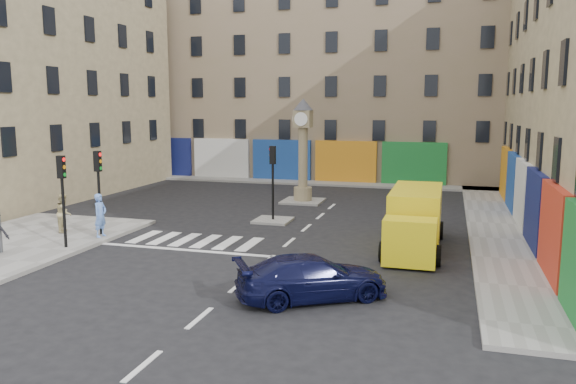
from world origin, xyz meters
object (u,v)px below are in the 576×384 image
at_px(traffic_light_island, 273,171).
at_px(traffic_light_left_near, 62,187).
at_px(clock_pillar, 303,144).
at_px(yellow_van, 415,220).
at_px(traffic_light_left_far, 98,179).
at_px(pedestrian_tan, 64,213).
at_px(navy_sedan, 312,277).
at_px(pedestrian_blue, 100,215).

bearing_deg(traffic_light_island, traffic_light_left_near, -128.93).
bearing_deg(traffic_light_island, clock_pillar, 90.00).
height_order(clock_pillar, yellow_van, clock_pillar).
bearing_deg(traffic_light_island, traffic_light_left_far, -139.40).
bearing_deg(yellow_van, pedestrian_tan, -172.46).
height_order(traffic_light_left_near, clock_pillar, clock_pillar).
bearing_deg(traffic_light_island, navy_sedan, -66.52).
height_order(traffic_light_left_near, traffic_light_left_far, same).
xyz_separation_m(traffic_light_left_near, pedestrian_tan, (-1.86, 2.37, -1.60)).
bearing_deg(pedestrian_tan, traffic_light_left_far, -116.18).
xyz_separation_m(navy_sedan, pedestrian_tan, (-12.77, 5.18, 0.35)).
height_order(traffic_light_left_near, traffic_light_island, traffic_light_left_near).
distance_m(clock_pillar, pedestrian_blue, 13.48).
relative_size(traffic_light_island, pedestrian_blue, 1.95).
relative_size(yellow_van, pedestrian_blue, 3.45).
bearing_deg(pedestrian_blue, traffic_light_left_far, 38.54).
bearing_deg(navy_sedan, yellow_van, -52.16).
height_order(yellow_van, pedestrian_tan, yellow_van).
height_order(pedestrian_blue, pedestrian_tan, pedestrian_blue).
distance_m(traffic_light_left_far, pedestrian_tan, 2.45).
xyz_separation_m(traffic_light_left_near, pedestrian_blue, (0.30, 1.97, -1.52)).
bearing_deg(pedestrian_blue, pedestrian_tan, 83.18).
bearing_deg(clock_pillar, pedestrian_blue, -116.91).
height_order(traffic_light_island, clock_pillar, clock_pillar).
relative_size(navy_sedan, yellow_van, 0.71).
bearing_deg(yellow_van, traffic_light_left_near, -161.95).
xyz_separation_m(traffic_light_left_far, pedestrian_tan, (-1.86, -0.03, -1.60)).
bearing_deg(pedestrian_blue, navy_sedan, -110.72).
distance_m(traffic_light_left_far, clock_pillar, 13.05).
xyz_separation_m(clock_pillar, yellow_van, (7.19, -9.43, -2.37)).
distance_m(clock_pillar, navy_sedan, 17.47).
bearing_deg(pedestrian_blue, traffic_light_island, -42.28).
height_order(traffic_light_left_far, navy_sedan, traffic_light_left_far).
bearing_deg(pedestrian_tan, navy_sedan, -139.28).
bearing_deg(traffic_light_left_far, pedestrian_tan, -178.98).
distance_m(traffic_light_left_near, yellow_van, 14.26).
distance_m(traffic_light_left_near, traffic_light_island, 10.03).
bearing_deg(pedestrian_tan, clock_pillar, -62.73).
height_order(clock_pillar, navy_sedan, clock_pillar).
relative_size(traffic_light_left_far, pedestrian_tan, 2.12).
bearing_deg(navy_sedan, pedestrian_tan, 35.57).
distance_m(traffic_light_island, yellow_van, 8.10).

